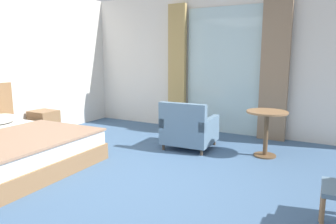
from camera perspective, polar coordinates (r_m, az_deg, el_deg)
The scene contains 9 objects.
ground at distance 4.01m, azimuth -6.24°, elevation -13.54°, with size 6.86×6.85×0.10m, color #426084.
wall_back at distance 6.51m, azimuth 10.07°, elevation 8.87°, with size 6.46×0.12×2.85m, color silver.
balcony_glass_door at distance 6.42m, azimuth 10.12°, elevation 7.32°, with size 1.57×0.02×2.51m, color silver.
curtain_panel_left at distance 6.73m, azimuth 1.68°, elevation 8.05°, with size 0.39×0.10×2.62m, color tan.
curtain_panel_right at distance 6.07m, azimuth 18.87°, elevation 7.29°, with size 0.50×0.10×2.62m, color #897056.
bed at distance 5.13m, azimuth -27.62°, elevation -5.69°, with size 2.28×1.90×1.09m.
nightstand at distance 6.51m, azimuth -21.65°, elevation -2.05°, with size 0.46×0.43×0.52m.
armchair_by_window at distance 5.33m, azimuth 3.78°, elevation -3.24°, with size 0.84×0.82×0.82m.
round_cafe_table at distance 5.08m, azimuth 17.53°, elevation -1.98°, with size 0.63×0.63×0.72m.
Camera 1 is at (2.15, -2.97, 1.56)m, focal length 33.42 mm.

